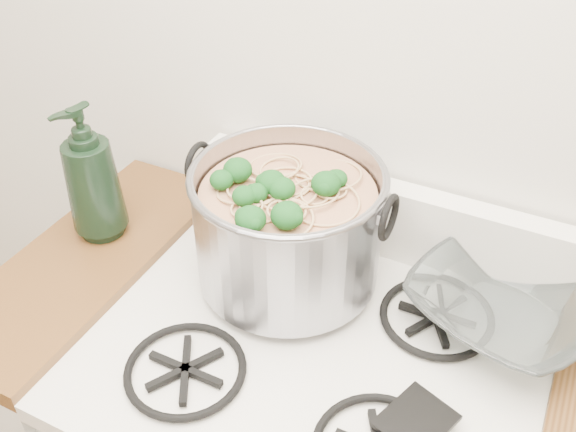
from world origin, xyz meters
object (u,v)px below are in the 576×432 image
at_px(stock_pot, 288,227).
at_px(bottle, 91,173).
at_px(glass_bowl, 503,313).
at_px(spatula, 417,418).

relative_size(stock_pot, bottle, 1.31).
distance_m(glass_bowl, bottle, 0.81).
bearing_deg(bottle, spatula, 2.55).
distance_m(spatula, glass_bowl, 0.28).
bearing_deg(stock_pot, bottle, -172.29).
xyz_separation_m(stock_pot, glass_bowl, (0.39, 0.06, -0.10)).
xyz_separation_m(spatula, glass_bowl, (0.07, 0.27, 0.00)).
bearing_deg(stock_pot, glass_bowl, 8.07).
distance_m(stock_pot, bottle, 0.41).
distance_m(stock_pot, glass_bowl, 0.41).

